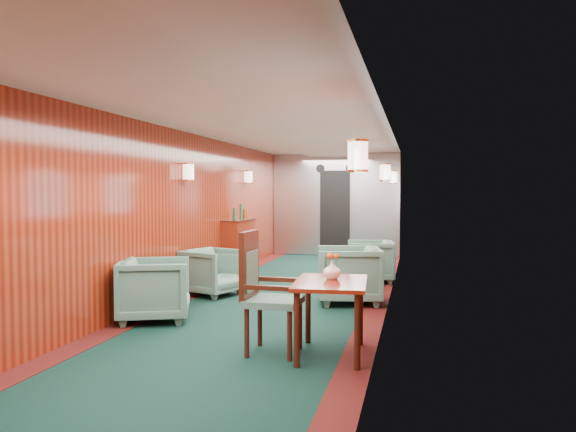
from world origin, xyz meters
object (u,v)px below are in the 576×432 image
at_px(side_chair, 263,287).
at_px(dining_table, 331,293).
at_px(credenza, 239,246).
at_px(armchair_right_near, 349,275).
at_px(armchair_right_far, 370,261).
at_px(armchair_left_far, 213,272).
at_px(armchair_left_near, 155,289).

bearing_deg(side_chair, dining_table, 4.93).
height_order(credenza, armchair_right_near, credenza).
xyz_separation_m(armchair_right_near, armchair_right_far, (0.14, 1.85, -0.04)).
height_order(credenza, armchair_left_far, credenza).
relative_size(credenza, armchair_right_far, 1.66).
bearing_deg(side_chair, armchair_right_near, 79.84).
distance_m(side_chair, armchair_left_near, 1.87).
height_order(dining_table, armchair_right_far, armchair_right_far).
distance_m(side_chair, armchair_right_near, 2.57).
distance_m(credenza, armchair_left_far, 2.20).
height_order(armchair_left_near, armchair_right_far, armchair_left_near).
relative_size(side_chair, armchair_right_far, 1.49).
relative_size(dining_table, armchair_right_near, 1.13).
bearing_deg(armchair_right_near, side_chair, -22.13).
height_order(credenza, armchair_left_near, credenza).
height_order(side_chair, armchair_left_near, side_chair).
relative_size(credenza, armchair_right_near, 1.50).
bearing_deg(credenza, dining_table, -62.97).
bearing_deg(side_chair, armchair_left_far, 120.70).
distance_m(armchair_left_near, armchair_left_far, 1.68).
relative_size(armchair_left_far, armchair_right_near, 0.88).
relative_size(side_chair, credenza, 0.90).
bearing_deg(side_chair, armchair_right_far, 82.83).
bearing_deg(armchair_right_far, side_chair, -16.06).
relative_size(armchair_left_far, armchair_right_far, 0.97).
bearing_deg(armchair_right_near, dining_table, -7.65).
relative_size(armchair_left_near, armchair_left_far, 1.08).
xyz_separation_m(dining_table, credenza, (-2.44, 4.78, -0.07)).
bearing_deg(armchair_left_near, side_chair, -142.71).
relative_size(dining_table, armchair_left_near, 1.20).
height_order(dining_table, armchair_left_far, dining_table).
xyz_separation_m(dining_table, armchair_left_near, (-2.22, 0.93, -0.21)).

